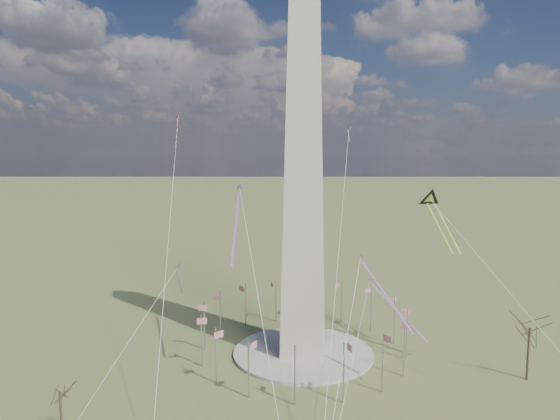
# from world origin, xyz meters

# --- Properties ---
(ground) EXTENTS (2000.00, 2000.00, 0.00)m
(ground) POSITION_xyz_m (0.00, 0.00, 0.00)
(ground) COLOR #586030
(ground) RESTS_ON ground
(plaza) EXTENTS (36.00, 36.00, 0.80)m
(plaza) POSITION_xyz_m (0.00, 0.00, 0.40)
(plaza) COLOR #A7A099
(plaza) RESTS_ON ground
(washington_monument) EXTENTS (15.56, 15.56, 100.00)m
(washington_monument) POSITION_xyz_m (0.00, 0.00, 47.95)
(washington_monument) COLOR beige
(washington_monument) RESTS_ON plaza
(flagpole_ring) EXTENTS (54.40, 54.40, 13.00)m
(flagpole_ring) POSITION_xyz_m (-0.00, -0.00, 7.27)
(flagpole_ring) COLOR #B6B9BC
(flagpole_ring) RESTS_ON ground
(tree_near) EXTENTS (10.58, 10.58, 18.51)m
(tree_near) POSITION_xyz_m (52.05, -8.47, 13.20)
(tree_near) COLOR #433529
(tree_near) RESTS_ON ground
(tree_far) EXTENTS (6.97, 6.97, 12.19)m
(tree_far) POSITION_xyz_m (-41.99, -41.53, 8.69)
(tree_far) COLOR #433529
(tree_far) RESTS_ON ground
(kite_delta_black) EXTENTS (8.74, 18.28, 14.88)m
(kite_delta_black) POSITION_xyz_m (33.39, 13.03, 38.46)
(kite_delta_black) COLOR black
(kite_delta_black) RESTS_ON ground
(kite_diamond_purple) EXTENTS (1.59, 2.79, 8.78)m
(kite_diamond_purple) POSITION_xyz_m (-33.40, 2.28, 20.76)
(kite_diamond_purple) COLOR #3A1972
(kite_diamond_purple) RESTS_ON ground
(kite_streamer_left) EXTENTS (11.75, 17.71, 13.84)m
(kite_streamer_left) POSITION_xyz_m (17.88, -8.70, 21.70)
(kite_streamer_left) COLOR red
(kite_streamer_left) RESTS_ON ground
(kite_streamer_mid) EXTENTS (4.02, 23.73, 16.30)m
(kite_streamer_mid) POSITION_xyz_m (-15.96, -4.71, 37.38)
(kite_streamer_mid) COLOR red
(kite_streamer_mid) RESTS_ON ground
(kite_streamer_right) EXTENTS (14.73, 13.69, 13.02)m
(kite_streamer_right) POSITION_xyz_m (22.55, 8.42, 12.06)
(kite_streamer_right) COLOR red
(kite_streamer_right) RESTS_ON ground
(kite_small_red) EXTENTS (1.26, 2.09, 4.86)m
(kite_small_red) POSITION_xyz_m (-43.55, 36.98, 63.50)
(kite_small_red) COLOR red
(kite_small_red) RESTS_ON ground
(kite_small_white) EXTENTS (1.47, 2.26, 4.91)m
(kite_small_white) POSITION_xyz_m (11.93, 46.35, 58.81)
(kite_small_white) COLOR silver
(kite_small_white) RESTS_ON ground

